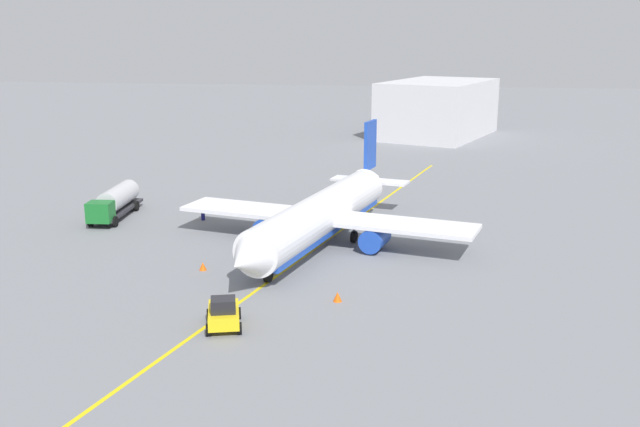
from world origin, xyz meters
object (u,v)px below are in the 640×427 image
object	(u,v)px
refueling_worker	(203,212)
safety_cone_nose	(337,297)
safety_cone_wingtip	(203,266)
fuel_tanker	(115,201)
pushback_tug	(224,313)
airplane	(322,215)

from	to	relation	value
refueling_worker	safety_cone_nose	world-z (taller)	refueling_worker
safety_cone_nose	safety_cone_wingtip	bearing A→B (deg)	-113.93
safety_cone_nose	refueling_worker	bearing A→B (deg)	-140.98
fuel_tanker	safety_cone_wingtip	distance (m)	20.96
pushback_tug	refueling_worker	distance (m)	28.48
refueling_worker	fuel_tanker	bearing A→B (deg)	-87.70
airplane	safety_cone_nose	bearing A→B (deg)	13.13
fuel_tanker	safety_cone_nose	size ratio (longest dim) A/B	14.81
pushback_tug	safety_cone_nose	xyz separation A→B (m)	(-5.86, 6.81, -0.65)
refueling_worker	safety_cone_nose	distance (m)	26.76
pushback_tug	safety_cone_wingtip	size ratio (longest dim) A/B	5.94
safety_cone_nose	airplane	bearing A→B (deg)	-166.87
fuel_tanker	pushback_tug	bearing A→B (deg)	36.53
pushback_tug	safety_cone_nose	size ratio (longest dim) A/B	5.56
safety_cone_wingtip	airplane	bearing A→B (deg)	136.33
fuel_tanker	safety_cone_wingtip	world-z (taller)	fuel_tanker
airplane	safety_cone_nose	distance (m)	14.78
airplane	fuel_tanker	size ratio (longest dim) A/B	3.14
safety_cone_nose	safety_cone_wingtip	size ratio (longest dim) A/B	1.07
pushback_tug	safety_cone_nose	distance (m)	9.01
pushback_tug	safety_cone_wingtip	bearing A→B (deg)	-155.61
fuel_tanker	pushback_tug	distance (m)	32.71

